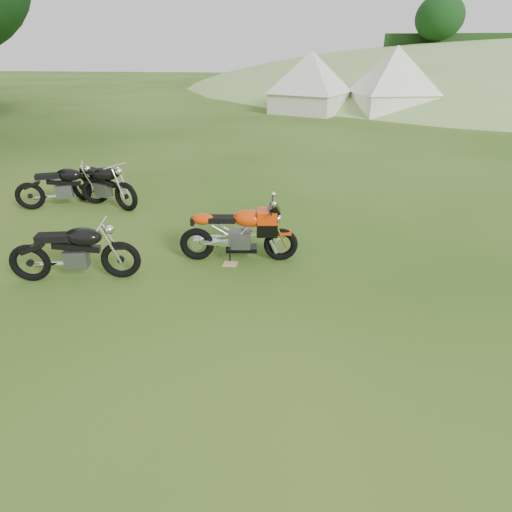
% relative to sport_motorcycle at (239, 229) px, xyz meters
% --- Properties ---
extents(ground, '(120.00, 120.00, 0.00)m').
position_rel_sport_motorcycle_xyz_m(ground, '(0.70, -1.30, -0.53)').
color(ground, '#1F430E').
rests_on(ground, ground).
extents(sport_motorcycle, '(1.83, 0.67, 1.07)m').
position_rel_sport_motorcycle_xyz_m(sport_motorcycle, '(0.00, 0.00, 0.00)').
color(sport_motorcycle, red).
rests_on(sport_motorcycle, ground).
extents(plywood_board, '(0.22, 0.17, 0.02)m').
position_rel_sport_motorcycle_xyz_m(plywood_board, '(-0.11, -0.19, -0.53)').
color(plywood_board, tan).
rests_on(plywood_board, ground).
extents(vintage_moto_a, '(1.84, 0.80, 0.94)m').
position_rel_sport_motorcycle_xyz_m(vintage_moto_a, '(-2.23, -0.98, -0.06)').
color(vintage_moto_a, black).
rests_on(vintage_moto_a, ground).
extents(vintage_moto_c, '(1.83, 1.15, 0.96)m').
position_rel_sport_motorcycle_xyz_m(vintage_moto_c, '(-4.15, 2.01, -0.06)').
color(vintage_moto_c, black).
rests_on(vintage_moto_c, ground).
extents(vintage_moto_d, '(1.94, 1.14, 1.01)m').
position_rel_sport_motorcycle_xyz_m(vintage_moto_d, '(-3.35, 2.20, -0.03)').
color(vintage_moto_d, black).
rests_on(vintage_moto_d, ground).
extents(tent_left, '(4.28, 4.28, 2.85)m').
position_rel_sport_motorcycle_xyz_m(tent_left, '(0.60, 17.87, 0.89)').
color(tent_left, silver).
rests_on(tent_left, ground).
extents(tent_mid, '(4.20, 4.20, 2.98)m').
position_rel_sport_motorcycle_xyz_m(tent_mid, '(4.77, 17.81, 0.96)').
color(tent_mid, white).
rests_on(tent_mid, ground).
extents(tent_right, '(3.02, 3.02, 2.22)m').
position_rel_sport_motorcycle_xyz_m(tent_right, '(10.26, 20.17, 0.57)').
color(tent_right, silver).
rests_on(tent_right, ground).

